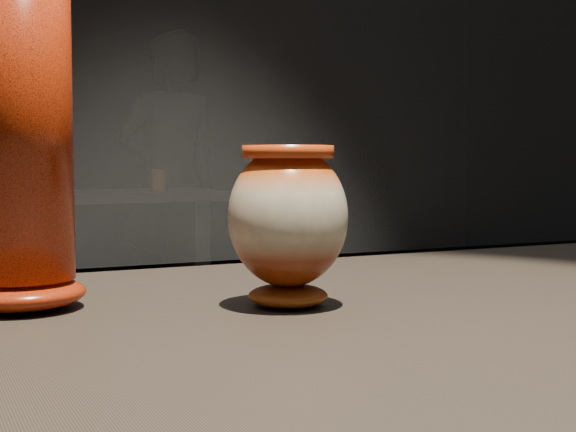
% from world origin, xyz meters
% --- Properties ---
extents(main_vase, '(0.16, 0.16, 0.17)m').
position_xyz_m(main_vase, '(-0.13, 0.04, 0.99)').
color(main_vase, maroon).
rests_on(main_vase, display_plinth).
extents(tall_vase, '(0.15, 0.15, 0.42)m').
position_xyz_m(tall_vase, '(-0.39, 0.15, 1.10)').
color(tall_vase, red).
rests_on(tall_vase, display_plinth).
extents(back_shelf, '(2.00, 0.60, 0.90)m').
position_xyz_m(back_shelf, '(0.01, 3.36, 0.64)').
color(back_shelf, black).
rests_on(back_shelf, ground).
extents(back_vase_mid, '(0.25, 0.25, 0.20)m').
position_xyz_m(back_vase_mid, '(0.09, 3.35, 1.00)').
color(back_vase_mid, maroon).
rests_on(back_vase_mid, back_shelf).
extents(back_vase_right, '(0.08, 0.08, 0.11)m').
position_xyz_m(back_vase_right, '(0.70, 3.34, 0.95)').
color(back_vase_right, '#A06217').
rests_on(back_vase_right, back_shelf).
extents(visitor, '(0.71, 0.51, 1.82)m').
position_xyz_m(visitor, '(0.95, 3.93, 0.91)').
color(visitor, black).
rests_on(visitor, ground).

